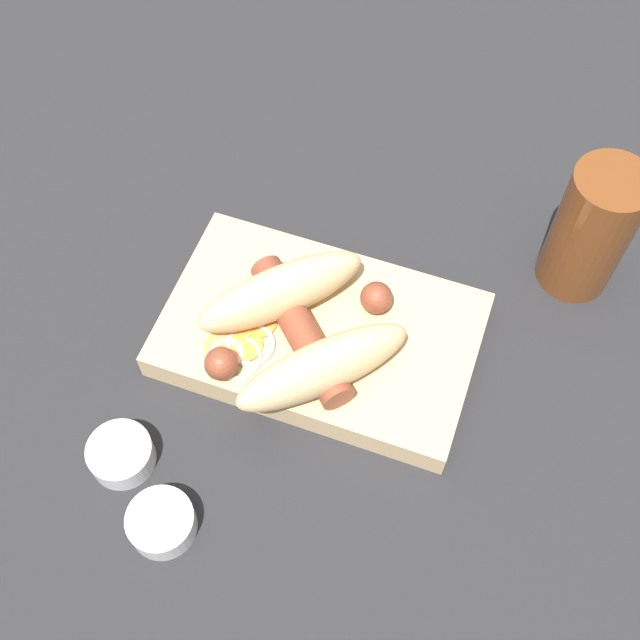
{
  "coord_description": "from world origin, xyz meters",
  "views": [
    {
      "loc": [
        -0.12,
        0.33,
        0.63
      ],
      "look_at": [
        0.0,
        0.0,
        0.04
      ],
      "focal_mm": 45.0,
      "sensor_mm": 36.0,
      "label": 1
    }
  ],
  "objects_px": {
    "bread_roll": "(302,328)",
    "condiment_cup_near": "(122,455)",
    "drink_glass": "(592,230)",
    "sausage": "(301,330)",
    "condiment_cup_far": "(162,523)",
    "food_tray": "(320,334)"
  },
  "relations": [
    {
      "from": "food_tray",
      "to": "condiment_cup_near",
      "type": "bearing_deg",
      "value": 54.17
    },
    {
      "from": "food_tray",
      "to": "drink_glass",
      "type": "bearing_deg",
      "value": -142.87
    },
    {
      "from": "sausage",
      "to": "drink_glass",
      "type": "height_order",
      "value": "drink_glass"
    },
    {
      "from": "bread_roll",
      "to": "drink_glass",
      "type": "bearing_deg",
      "value": -140.29
    },
    {
      "from": "food_tray",
      "to": "bread_roll",
      "type": "distance_m",
      "value": 0.05
    },
    {
      "from": "sausage",
      "to": "condiment_cup_far",
      "type": "distance_m",
      "value": 0.19
    },
    {
      "from": "bread_roll",
      "to": "condiment_cup_near",
      "type": "bearing_deg",
      "value": 52.27
    },
    {
      "from": "bread_roll",
      "to": "sausage",
      "type": "height_order",
      "value": "bread_roll"
    },
    {
      "from": "food_tray",
      "to": "drink_glass",
      "type": "xyz_separation_m",
      "value": [
        -0.2,
        -0.15,
        0.05
      ]
    },
    {
      "from": "condiment_cup_near",
      "to": "condiment_cup_far",
      "type": "height_order",
      "value": "same"
    },
    {
      "from": "bread_roll",
      "to": "drink_glass",
      "type": "distance_m",
      "value": 0.27
    },
    {
      "from": "food_tray",
      "to": "condiment_cup_near",
      "type": "relative_size",
      "value": 5.07
    },
    {
      "from": "sausage",
      "to": "condiment_cup_near",
      "type": "distance_m",
      "value": 0.18
    },
    {
      "from": "food_tray",
      "to": "sausage",
      "type": "relative_size",
      "value": 2.04
    },
    {
      "from": "bread_roll",
      "to": "condiment_cup_near",
      "type": "xyz_separation_m",
      "value": [
        0.11,
        0.14,
        -0.04
      ]
    },
    {
      "from": "sausage",
      "to": "condiment_cup_far",
      "type": "height_order",
      "value": "sausage"
    },
    {
      "from": "bread_roll",
      "to": "condiment_cup_far",
      "type": "relative_size",
      "value": 3.62
    },
    {
      "from": "food_tray",
      "to": "condiment_cup_far",
      "type": "height_order",
      "value": "food_tray"
    },
    {
      "from": "food_tray",
      "to": "condiment_cup_far",
      "type": "xyz_separation_m",
      "value": [
        0.06,
        0.2,
        -0.0
      ]
    },
    {
      "from": "bread_roll",
      "to": "condiment_cup_near",
      "type": "distance_m",
      "value": 0.18
    },
    {
      "from": "food_tray",
      "to": "condiment_cup_near",
      "type": "distance_m",
      "value": 0.2
    },
    {
      "from": "bread_roll",
      "to": "sausage",
      "type": "relative_size",
      "value": 1.46
    }
  ]
}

